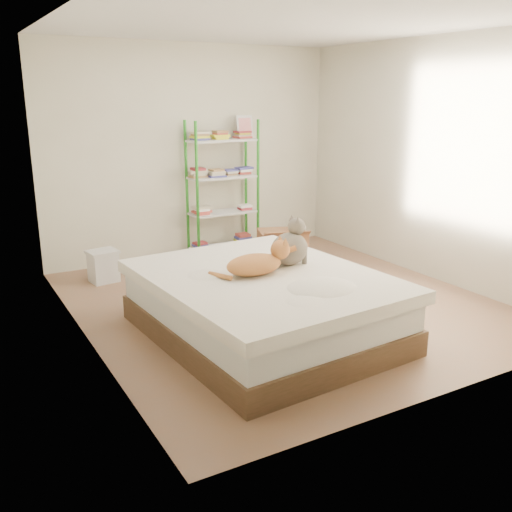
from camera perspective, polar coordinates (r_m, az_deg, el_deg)
room at (r=5.40m, az=2.71°, el=8.45°), size 3.81×4.21×2.61m
bed at (r=4.84m, az=0.73°, el=-4.93°), size 1.87×2.27×0.55m
orange_cat at (r=4.69m, az=-0.19°, el=-0.60°), size 0.59×0.35×0.23m
grey_cat at (r=4.97m, az=3.37°, el=1.44°), size 0.37×0.31×0.42m
shelf_unit at (r=7.23m, az=-3.29°, el=6.91°), size 0.89×0.36×1.74m
cardboard_box at (r=7.01m, az=2.65°, el=1.00°), size 0.68×0.69×0.45m
white_bin at (r=6.48m, az=-15.02°, el=-0.96°), size 0.34×0.31×0.35m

